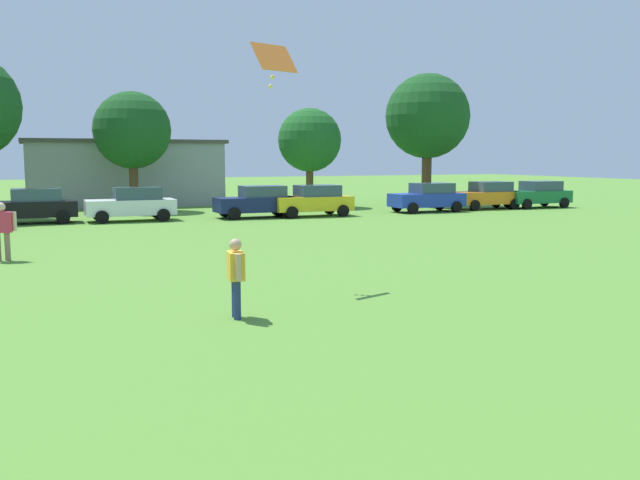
# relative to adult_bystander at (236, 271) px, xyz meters

# --- Properties ---
(ground_plane) EXTENTS (160.00, 160.00, 0.00)m
(ground_plane) POSITION_rel_adult_bystander_xyz_m (-2.04, 14.20, -0.94)
(ground_plane) COLOR #568C33
(adult_bystander) EXTENTS (0.35, 0.75, 1.59)m
(adult_bystander) POSITION_rel_adult_bystander_xyz_m (0.00, 0.00, 0.00)
(adult_bystander) COLOR navy
(adult_bystander) RESTS_ON ground
(bystander_near_trees) EXTENTS (0.86, 0.35, 1.81)m
(bystander_near_trees) POSITION_rel_adult_bystander_xyz_m (-4.48, 10.09, 0.13)
(bystander_near_trees) COLOR #8C7259
(bystander_near_trees) RESTS_ON ground
(kite) EXTENTS (1.20, 0.84, 1.09)m
(kite) POSITION_rel_adult_bystander_xyz_m (1.94, 3.17, 4.55)
(kite) COLOR orange
(parked_car_black_1) EXTENTS (4.30, 2.02, 1.68)m
(parked_car_black_1) POSITION_rel_adult_bystander_xyz_m (-3.59, 22.73, -0.09)
(parked_car_black_1) COLOR black
(parked_car_black_1) RESTS_ON ground
(parked_car_white_2) EXTENTS (4.30, 2.02, 1.68)m
(parked_car_white_2) POSITION_rel_adult_bystander_xyz_m (1.06, 22.17, -0.09)
(parked_car_white_2) COLOR white
(parked_car_white_2) RESTS_ON ground
(parked_car_navy_3) EXTENTS (4.30, 2.02, 1.68)m
(parked_car_navy_3) POSITION_rel_adult_bystander_xyz_m (7.44, 21.59, -0.09)
(parked_car_navy_3) COLOR #141E4C
(parked_car_navy_3) RESTS_ON ground
(parked_car_yellow_4) EXTENTS (4.30, 2.02, 1.68)m
(parked_car_yellow_4) POSITION_rel_adult_bystander_xyz_m (10.43, 21.21, -0.09)
(parked_car_yellow_4) COLOR yellow
(parked_car_yellow_4) RESTS_ON ground
(parked_car_blue_5) EXTENTS (4.30, 2.02, 1.68)m
(parked_car_blue_5) POSITION_rel_adult_bystander_xyz_m (17.76, 21.36, -0.09)
(parked_car_blue_5) COLOR #1E38AD
(parked_car_blue_5) RESTS_ON ground
(parked_car_orange_6) EXTENTS (4.30, 2.02, 1.68)m
(parked_car_orange_6) POSITION_rel_adult_bystander_xyz_m (22.33, 21.88, -0.09)
(parked_car_orange_6) COLOR orange
(parked_car_orange_6) RESTS_ON ground
(parked_car_green_7) EXTENTS (4.30, 2.02, 1.68)m
(parked_car_green_7) POSITION_rel_adult_bystander_xyz_m (25.93, 21.55, -0.09)
(parked_car_green_7) COLOR #196B38
(parked_car_green_7) RESTS_ON ground
(tree_center_right) EXTENTS (4.48, 4.48, 6.98)m
(tree_center_right) POSITION_rel_adult_bystander_xyz_m (2.05, 28.47, 3.77)
(tree_center_right) COLOR brown
(tree_center_right) RESTS_ON ground
(tree_right) EXTENTS (4.03, 4.03, 6.28)m
(tree_right) POSITION_rel_adult_bystander_xyz_m (12.91, 27.76, 3.29)
(tree_right) COLOR brown
(tree_right) RESTS_ON ground
(tree_far_right) EXTENTS (5.54, 5.54, 8.63)m
(tree_far_right) POSITION_rel_adult_bystander_xyz_m (20.70, 26.30, 4.88)
(tree_far_right) COLOR brown
(tree_far_right) RESTS_ON ground
(house_left) EXTENTS (12.63, 6.51, 4.30)m
(house_left) POSITION_rel_adult_bystander_xyz_m (2.24, 34.37, 1.22)
(house_left) COLOR #9999A3
(house_left) RESTS_ON ground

